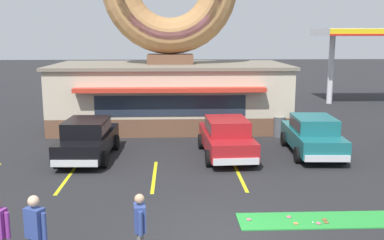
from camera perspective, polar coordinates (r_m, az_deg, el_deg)
ground_plane at (r=11.33m, az=3.87°, el=-14.81°), size 160.00×160.00×0.00m
donut_shop_building at (r=24.12m, az=-2.77°, el=8.05°), size 12.30×6.75×10.96m
putting_mat at (r=12.78m, az=16.45°, el=-12.10°), size 4.62×1.10×0.03m
mini_donut_near_left at (r=12.74m, az=16.48°, el=-12.02°), size 0.13×0.13×0.04m
mini_donut_near_right at (r=12.31m, az=13.05°, el=-12.67°), size 0.13×0.13×0.04m
mini_donut_mid_left at (r=12.67m, az=12.21°, el=-11.93°), size 0.13×0.13×0.04m
mini_donut_mid_centre at (r=12.33m, az=7.23°, el=-12.42°), size 0.13×0.13×0.04m
mini_donut_mid_right at (r=12.58m, az=16.68°, el=-12.34°), size 0.13×0.13×0.04m
mini_donut_far_centre at (r=12.46m, az=15.75°, el=-12.50°), size 0.13×0.13×0.04m
golf_ball at (r=12.47m, az=15.09°, el=-12.44°), size 0.04×0.04×0.04m
car_teal at (r=19.16m, az=15.08°, el=-1.69°), size 2.15×4.64×1.60m
car_black at (r=18.37m, az=-13.11°, el=-2.13°), size 2.11×4.62×1.60m
car_red at (r=18.17m, az=4.40°, el=-2.02°), size 2.13×4.63×1.60m
pedestrian_blue_sweater_man at (r=9.88m, az=-6.62°, el=-13.23°), size 0.29×0.59×1.60m
pedestrian_leather_jacket_man at (r=9.84m, az=-19.24°, el=-13.28°), size 0.53×0.40×1.75m
trash_bin at (r=22.17m, az=11.03°, el=-0.83°), size 0.57×0.57×0.97m
gas_station_canopy at (r=34.89m, az=22.96°, el=9.91°), size 9.00×4.46×5.30m
parking_stripe_left at (r=16.34m, az=-15.47°, el=-7.02°), size 0.12×3.60×0.01m
parking_stripe_mid_left at (r=15.93m, az=-4.81°, el=-7.11°), size 0.12×3.60×0.01m
parking_stripe_centre at (r=16.09m, az=6.00°, el=-6.96°), size 0.12×3.60×0.01m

